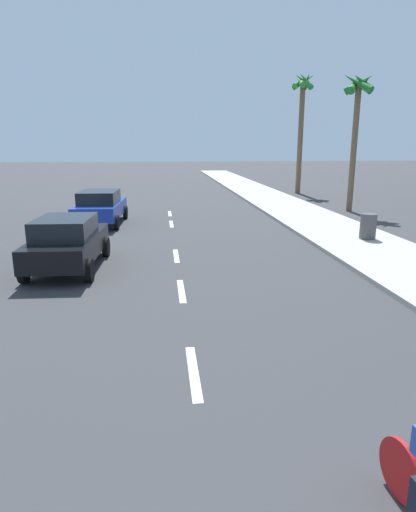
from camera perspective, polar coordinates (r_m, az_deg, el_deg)
ground_plane at (r=19.72m, az=-4.74°, el=3.74°), size 160.00×160.00×0.00m
sidewalk_strip at (r=22.88m, az=12.67°, el=5.08°), size 3.60×80.00×0.14m
lane_stripe_2 at (r=7.38m, az=-1.90°, el=-14.88°), size 0.16×1.80×0.01m
lane_stripe_3 at (r=11.15m, az=-3.50°, el=-4.55°), size 0.16×1.80×0.01m
lane_stripe_4 at (r=14.63m, az=-4.18°, el=0.03°), size 0.16×1.80×0.01m
lane_stripe_5 at (r=20.58m, az=-4.80°, el=4.19°), size 0.16×1.80×0.01m
lane_stripe_6 at (r=23.76m, az=-5.01°, el=5.54°), size 0.16×1.80×0.01m
parked_car_black at (r=13.53m, az=-17.88°, el=1.83°), size 2.05×4.18×1.57m
parked_car_blue at (r=20.95m, az=-13.87°, el=6.32°), size 2.22×4.50×1.57m
palm_tree_far at (r=25.58m, az=18.92°, el=18.29°), size 1.80×1.87×7.44m
palm_tree_distant at (r=34.47m, az=12.18°, el=18.86°), size 1.77×1.83×8.72m
trash_bin_far at (r=17.60m, az=20.17°, el=3.66°), size 0.60×0.60×0.95m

